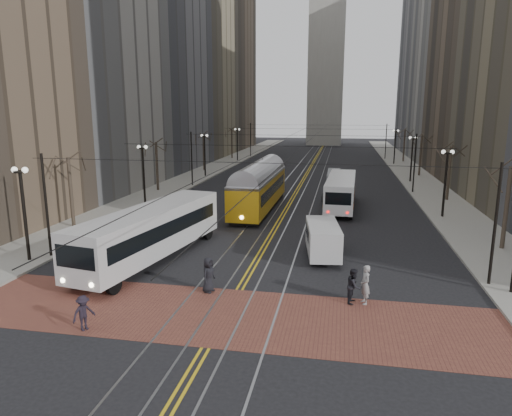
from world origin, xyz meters
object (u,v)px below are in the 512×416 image
at_px(cargo_van, 323,241).
at_px(pedestrian_b, 365,285).
at_px(clock_tower, 328,1).
at_px(sedan_silver, 334,174).
at_px(rear_bus, 341,193).
at_px(pedestrian_c, 354,286).
at_px(sedan_grey, 330,197).
at_px(transit_bus, 151,234).
at_px(pedestrian_a, 208,275).
at_px(pedestrian_d, 83,313).
at_px(streetcar, 259,191).

height_order(cargo_van, pedestrian_b, cargo_van).
height_order(clock_tower, sedan_silver, clock_tower).
bearing_deg(pedestrian_b, cargo_van, -178.29).
height_order(rear_bus, cargo_van, rear_bus).
xyz_separation_m(pedestrian_b, pedestrian_c, (-0.53, 0.00, -0.10)).
distance_m(clock_tower, sedan_grey, 87.51).
xyz_separation_m(transit_bus, pedestrian_c, (12.21, -4.30, -0.77)).
bearing_deg(pedestrian_a, pedestrian_d, 155.15).
xyz_separation_m(cargo_van, pedestrian_c, (1.79, -6.73, -0.21)).
distance_m(streetcar, cargo_van, 14.91).
height_order(clock_tower, rear_bus, clock_tower).
height_order(pedestrian_a, pedestrian_b, pedestrian_b).
xyz_separation_m(clock_tower, pedestrian_d, (-5.49, -108.50, -35.17)).
bearing_deg(cargo_van, rear_bus, 78.63).
distance_m(pedestrian_a, pedestrian_d, 6.40).
bearing_deg(streetcar, pedestrian_c, -67.00).
xyz_separation_m(pedestrian_a, pedestrian_b, (7.81, 0.00, 0.04)).
bearing_deg(sedan_silver, cargo_van, -87.97).
distance_m(clock_tower, pedestrian_a, 109.27).
bearing_deg(streetcar, sedan_silver, 72.41).
bearing_deg(pedestrian_b, streetcar, -173.65).
xyz_separation_m(cargo_van, pedestrian_a, (-5.49, -6.73, -0.16)).
bearing_deg(streetcar, transit_bus, -103.28).
height_order(streetcar, sedan_silver, streetcar).
bearing_deg(pedestrian_b, sedan_silver, 166.03).
xyz_separation_m(streetcar, sedan_grey, (6.50, 3.36, -1.03)).
xyz_separation_m(clock_tower, pedestrian_c, (5.79, -103.50, -35.09)).
relative_size(clock_tower, cargo_van, 13.44).
bearing_deg(streetcar, sedan_grey, 27.98).
relative_size(pedestrian_a, pedestrian_d, 1.19).
distance_m(sedan_silver, pedestrian_c, 39.92).
relative_size(sedan_grey, pedestrian_b, 2.16).
relative_size(rear_bus, pedestrian_a, 6.21).
relative_size(transit_bus, pedestrian_b, 6.85).
relative_size(cargo_van, pedestrian_b, 2.56).
height_order(cargo_van, sedan_grey, cargo_van).
distance_m(rear_bus, cargo_van, 15.30).
bearing_deg(sedan_silver, streetcar, -106.20).
distance_m(cargo_van, pedestrian_c, 6.97).
bearing_deg(transit_bus, pedestrian_b, -8.92).
relative_size(cargo_van, pedestrian_a, 2.67).
distance_m(transit_bus, cargo_van, 10.72).
xyz_separation_m(sedan_grey, pedestrian_c, (1.79, -23.50, 0.17)).
xyz_separation_m(transit_bus, rear_bus, (11.42, 17.69, -0.15)).
relative_size(pedestrian_a, pedestrian_b, 0.96).
bearing_deg(rear_bus, cargo_van, -91.75).
xyz_separation_m(sedan_grey, sedan_silver, (0.00, 16.38, 0.05)).
height_order(streetcar, pedestrian_c, streetcar).
height_order(clock_tower, pedestrian_d, clock_tower).
bearing_deg(streetcar, rear_bus, 14.53).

